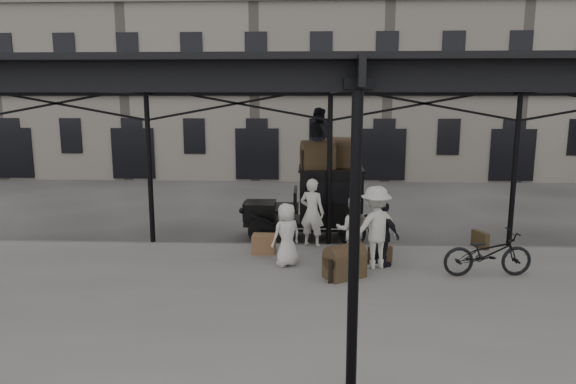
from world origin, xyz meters
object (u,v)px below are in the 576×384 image
object	(u,v)px
porter_official	(383,234)
steamer_trunk_platform	(345,264)
porter_left	(312,212)
taxi	(320,200)
bicycle	(488,253)
steamer_trunk_roof_near	(318,157)

from	to	relation	value
porter_official	steamer_trunk_platform	size ratio (longest dim) A/B	1.81
porter_left	steamer_trunk_platform	xyz separation A→B (m)	(0.73, -2.55, -0.62)
taxi	bicycle	xyz separation A→B (m)	(3.78, -3.52, -0.52)
porter_left	porter_official	bearing A→B (deg)	156.91
steamer_trunk_platform	bicycle	bearing A→B (deg)	-27.92
porter_official	steamer_trunk_roof_near	bearing A→B (deg)	-11.55
steamer_trunk_roof_near	porter_official	bearing A→B (deg)	-74.25
taxi	porter_left	bearing A→B (deg)	-100.77
taxi	bicycle	bearing A→B (deg)	-42.97
porter_left	bicycle	size ratio (longest dim) A/B	0.93
bicycle	steamer_trunk_roof_near	bearing A→B (deg)	44.98
bicycle	steamer_trunk_platform	world-z (taller)	bicycle
steamer_trunk_roof_near	steamer_trunk_platform	size ratio (longest dim) A/B	1.06
porter_official	steamer_trunk_roof_near	world-z (taller)	steamer_trunk_roof_near
taxi	steamer_trunk_platform	world-z (taller)	taxi
porter_left	bicycle	bearing A→B (deg)	172.29
taxi	porter_left	world-z (taller)	taxi
porter_left	steamer_trunk_roof_near	bearing A→B (deg)	-77.00
taxi	porter_official	distance (m)	3.31
porter_official	steamer_trunk_platform	bearing A→B (deg)	89.24
porter_official	bicycle	size ratio (longest dim) A/B	0.78
taxi	bicycle	size ratio (longest dim) A/B	1.79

